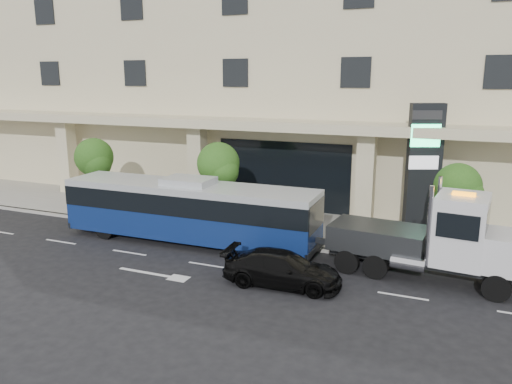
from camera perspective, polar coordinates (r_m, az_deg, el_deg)
ground at (r=22.67m, az=-3.76°, el=-7.06°), size 120.00×120.00×0.00m
sidewalk at (r=26.99m, az=0.94°, el=-3.55°), size 120.00×6.00×0.15m
curb at (r=24.35m, az=-1.67°, el=-5.42°), size 120.00×0.30×0.15m
convention_center at (r=35.83m, az=7.41°, el=16.44°), size 60.00×17.60×20.00m
tree_left at (r=30.23m, az=-17.98°, el=3.51°), size 2.27×2.20×4.22m
tree_mid at (r=25.79m, az=-4.28°, el=2.90°), size 2.28×2.20×4.38m
tree_right at (r=23.14m, az=22.09°, el=0.24°), size 2.10×2.00×4.04m
city_bus at (r=23.94m, az=-7.64°, el=-2.02°), size 12.51×2.79×3.16m
tow_truck at (r=20.51m, az=20.07°, el=-5.23°), size 8.74×2.87×3.96m
black_sedan at (r=19.21m, az=3.02°, el=-8.74°), size 4.63×2.10×1.32m
signage_pylon at (r=25.45m, az=18.60°, el=2.47°), size 1.69×1.16×6.43m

